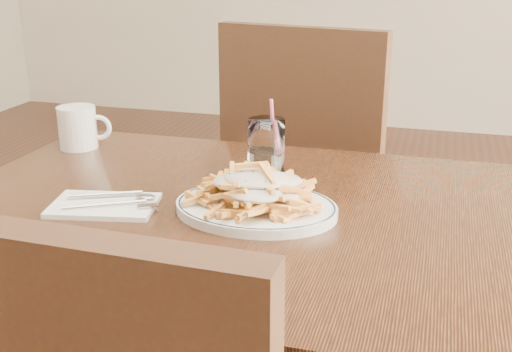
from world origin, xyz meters
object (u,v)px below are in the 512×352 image
(table, at_px, (259,248))
(chair_far, at_px, (313,175))
(fries_plate, at_px, (256,208))
(coffee_mug, at_px, (79,127))
(water_glass, at_px, (266,153))
(loaded_fries, at_px, (256,185))

(table, xyz_separation_m, chair_far, (-0.04, 0.71, -0.10))
(fries_plate, height_order, coffee_mug, coffee_mug)
(table, xyz_separation_m, fries_plate, (0.00, -0.02, 0.09))
(table, height_order, coffee_mug, coffee_mug)
(chair_far, distance_m, fries_plate, 0.75)
(table, relative_size, water_glass, 7.21)
(loaded_fries, bearing_deg, fries_plate, -90.00)
(loaded_fries, relative_size, coffee_mug, 1.75)
(table, relative_size, loaded_fries, 5.52)
(chair_far, distance_m, coffee_mug, 0.70)
(water_glass, height_order, coffee_mug, water_glass)
(loaded_fries, relative_size, water_glass, 1.31)
(fries_plate, distance_m, water_glass, 0.20)
(table, bearing_deg, coffee_mug, 153.96)
(water_glass, relative_size, coffee_mug, 1.34)
(loaded_fries, bearing_deg, table, 91.21)
(table, distance_m, chair_far, 0.72)
(water_glass, bearing_deg, fries_plate, -79.86)
(fries_plate, bearing_deg, loaded_fries, 90.00)
(fries_plate, xyz_separation_m, loaded_fries, (0.00, 0.00, 0.04))
(chair_far, relative_size, fries_plate, 3.37)
(table, height_order, water_glass, water_glass)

